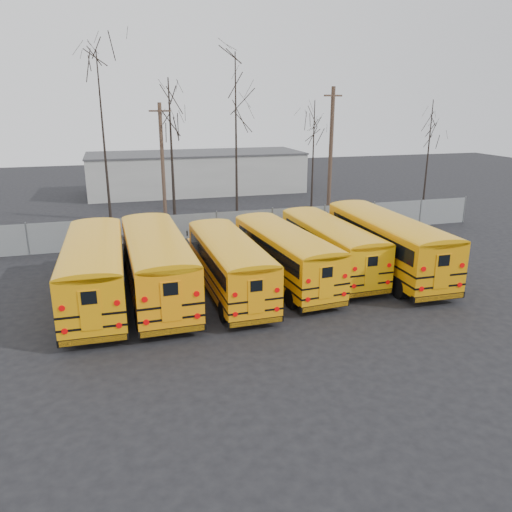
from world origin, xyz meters
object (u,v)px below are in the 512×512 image
object	(u,v)px
bus_d	(283,251)
utility_pole_left	(163,163)
bus_b	(156,259)
bus_e	(329,242)
bus_f	(385,239)
utility_pole_right	(331,152)
bus_c	(228,260)
bus_a	(95,265)

from	to	relation	value
bus_d	utility_pole_left	size ratio (longest dim) A/B	1.17
bus_b	utility_pole_left	xyz separation A→B (m)	(2.07, 15.35, 2.78)
bus_e	bus_f	bearing A→B (deg)	-18.64
bus_e	utility_pole_right	world-z (taller)	utility_pole_right
bus_b	bus_c	size ratio (longest dim) A/B	1.11
bus_e	bus_c	bearing A→B (deg)	-166.53
bus_b	bus_d	size ratio (longest dim) A/B	1.09
bus_a	bus_b	world-z (taller)	bus_b
utility_pole_right	bus_a	bearing A→B (deg)	-161.77
bus_e	bus_b	bearing A→B (deg)	-174.91
bus_b	bus_f	world-z (taller)	bus_f
bus_f	bus_a	bearing A→B (deg)	-178.40
bus_d	utility_pole_left	xyz separation A→B (m)	(-4.50, 15.16, 2.96)
bus_a	bus_f	bearing A→B (deg)	1.66
bus_c	bus_d	size ratio (longest dim) A/B	0.98
bus_a	utility_pole_right	bearing A→B (deg)	38.56
utility_pole_right	bus_c	bearing A→B (deg)	-148.76
bus_d	utility_pole_left	distance (m)	16.09
bus_b	bus_f	bearing A→B (deg)	-0.26
bus_b	bus_d	bearing A→B (deg)	0.64
bus_a	bus_e	world-z (taller)	bus_a
utility_pole_left	utility_pole_right	world-z (taller)	utility_pole_right
bus_e	bus_f	size ratio (longest dim) A/B	0.89
bus_b	bus_f	xyz separation A→B (m)	(12.52, 0.16, 0.02)
utility_pole_left	utility_pole_right	size ratio (longest dim) A/B	0.89
bus_d	utility_pole_right	distance (m)	16.75
bus_a	bus_e	bearing A→B (deg)	6.08
bus_a	bus_e	size ratio (longest dim) A/B	1.08
bus_c	bus_f	world-z (taller)	bus_f
bus_a	bus_c	bearing A→B (deg)	-3.53
bus_c	bus_e	size ratio (longest dim) A/B	0.99
bus_a	bus_f	world-z (taller)	bus_f
bus_c	utility_pole_right	size ratio (longest dim) A/B	1.02
bus_e	bus_f	distance (m)	3.10
bus_a	bus_e	xyz separation A→B (m)	(12.41, 1.14, -0.15)
bus_e	utility_pole_right	size ratio (longest dim) A/B	1.03
bus_c	bus_e	world-z (taller)	bus_e
bus_a	utility_pole_right	xyz separation A→B (m)	(18.18, 14.07, 3.43)
bus_b	bus_c	xyz separation A→B (m)	(3.45, -0.54, -0.20)
bus_a	bus_b	bearing A→B (deg)	2.02
bus_c	bus_b	bearing A→B (deg)	169.93
bus_d	utility_pole_right	bearing A→B (deg)	52.71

